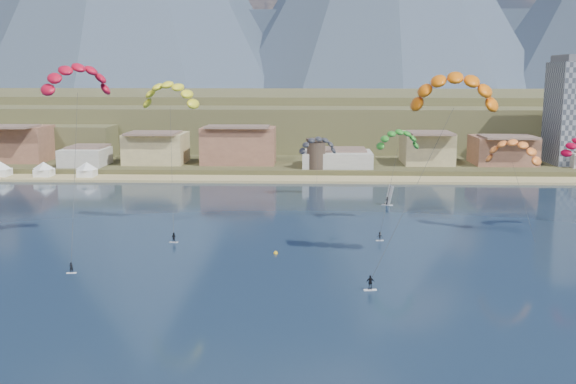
{
  "coord_description": "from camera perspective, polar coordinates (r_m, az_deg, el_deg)",
  "views": [
    {
      "loc": [
        3.65,
        -69.0,
        28.15
      ],
      "look_at": [
        0.0,
        32.0,
        10.0
      ],
      "focal_mm": 40.66,
      "sensor_mm": 36.0,
      "label": 1
    }
  ],
  "objects": [
    {
      "name": "kitesurfer_yellow",
      "position": [
        120.55,
        -10.31,
        8.67
      ],
      "size": [
        11.79,
        14.37,
        28.36
      ],
      "color": "silver",
      "rests_on": "ground"
    },
    {
      "name": "buoy",
      "position": [
        104.56,
        -1.08,
        -5.37
      ],
      "size": [
        0.7,
        0.7,
        0.7
      ],
      "color": "gold",
      "rests_on": "ground"
    },
    {
      "name": "ground",
      "position": [
        74.61,
        -0.91,
        -11.99
      ],
      "size": [
        2400.0,
        2400.0,
        0.0
      ],
      "primitive_type": "plane",
      "color": "black",
      "rests_on": "ground"
    },
    {
      "name": "foothills",
      "position": [
        302.66,
        5.65,
        6.52
      ],
      "size": [
        940.0,
        210.0,
        18.0
      ],
      "color": "brown",
      "rests_on": "ground"
    },
    {
      "name": "beach_tents",
      "position": [
        193.93,
        -22.3,
        2.18
      ],
      "size": [
        43.4,
        6.4,
        5.0
      ],
      "color": "white",
      "rests_on": "ground"
    },
    {
      "name": "kitesurfer_orange",
      "position": [
        96.31,
        14.34,
        8.97
      ],
      "size": [
        19.95,
        15.26,
        31.41
      ],
      "color": "silver",
      "rests_on": "ground"
    },
    {
      "name": "land",
      "position": [
        629.64,
        1.75,
        7.61
      ],
      "size": [
        2200.0,
        900.0,
        4.0
      ],
      "color": "brown",
      "rests_on": "ground"
    },
    {
      "name": "distant_kite_dark",
      "position": [
        151.63,
        2.64,
        4.36
      ],
      "size": [
        9.61,
        6.67,
        16.05
      ],
      "color": "#262626",
      "rests_on": "ground"
    },
    {
      "name": "windsurfer",
      "position": [
        144.5,
        8.75,
        -0.61
      ],
      "size": [
        2.62,
        2.84,
        4.41
      ],
      "color": "silver",
      "rests_on": "ground"
    },
    {
      "name": "kitesurfer_green",
      "position": [
        123.6,
        9.61,
        4.75
      ],
      "size": [
        9.47,
        15.24,
        20.68
      ],
      "color": "silver",
      "rests_on": "ground"
    },
    {
      "name": "distant_kite_orange",
      "position": [
        122.12,
        19.09,
        3.69
      ],
      "size": [
        10.59,
        8.4,
        18.79
      ],
      "color": "#262626",
      "rests_on": "ground"
    },
    {
      "name": "kitesurfer_red",
      "position": [
        109.3,
        -18.01,
        9.75
      ],
      "size": [
        11.71,
        19.27,
        31.94
      ],
      "color": "silver",
      "rests_on": "ground"
    },
    {
      "name": "beach",
      "position": [
        177.25,
        0.86,
        1.12
      ],
      "size": [
        2200.0,
        12.0,
        0.9
      ],
      "color": "tan",
      "rests_on": "ground"
    },
    {
      "name": "town",
      "position": [
        196.96,
        -10.77,
        4.13
      ],
      "size": [
        400.0,
        24.0,
        12.0
      ],
      "color": "beige",
      "rests_on": "ground"
    },
    {
      "name": "watchtower",
      "position": [
        184.3,
        2.48,
        3.38
      ],
      "size": [
        5.82,
        5.82,
        8.6
      ],
      "color": "#47382D",
      "rests_on": "ground"
    }
  ]
}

